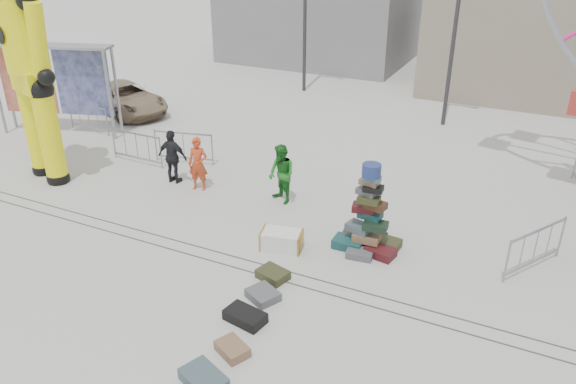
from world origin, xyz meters
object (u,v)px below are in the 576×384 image
at_px(barricade_dummy_a, 88,118).
at_px(barricade_wheel_front, 535,249).
at_px(lamp_post_right, 460,7).
at_px(steamer_trunk, 282,240).
at_px(parked_suv, 125,98).
at_px(pedestrian_green, 281,174).
at_px(barricade_dummy_b, 137,148).
at_px(crash_test_dummy, 28,64).
at_px(barricade_dummy_c, 184,147).
at_px(pedestrian_red, 198,164).
at_px(pedestrian_black, 173,157).
at_px(suitcase_tower, 368,226).
at_px(banner_scaffold, 53,68).

relative_size(barricade_dummy_a, barricade_wheel_front, 1.00).
xyz_separation_m(lamp_post_right, steamer_trunk, (-1.74, -11.15, -4.25)).
xyz_separation_m(barricade_wheel_front, parked_suv, (-16.44, 5.11, 0.06)).
bearing_deg(barricade_wheel_front, pedestrian_green, 116.88).
bearing_deg(steamer_trunk, barricade_dummy_b, 145.40).
distance_m(crash_test_dummy, barricade_dummy_a, 5.23).
xyz_separation_m(steamer_trunk, barricade_dummy_c, (-5.36, 3.45, 0.31)).
distance_m(crash_test_dummy, pedestrian_red, 5.66).
relative_size(pedestrian_green, pedestrian_black, 1.02).
height_order(suitcase_tower, barricade_dummy_c, suitcase_tower).
height_order(crash_test_dummy, parked_suv, crash_test_dummy).
bearing_deg(lamp_post_right, crash_test_dummy, -134.15).
bearing_deg(suitcase_tower, barricade_dummy_b, 170.63).
bearing_deg(lamp_post_right, pedestrian_black, -125.36).
bearing_deg(crash_test_dummy, pedestrian_green, 30.91).
bearing_deg(steamer_trunk, crash_test_dummy, 163.39).
relative_size(banner_scaffold, barricade_dummy_a, 2.32).
bearing_deg(crash_test_dummy, suitcase_tower, 19.83).
bearing_deg(barricade_dummy_a, pedestrian_black, -17.20).
distance_m(steamer_trunk, pedestrian_green, 2.64).
bearing_deg(barricade_dummy_a, banner_scaffold, -140.51).
xyz_separation_m(steamer_trunk, pedestrian_black, (-4.73, 2.03, 0.61)).
xyz_separation_m(barricade_dummy_c, parked_suv, (-5.39, 3.41, 0.06)).
bearing_deg(barricade_dummy_b, pedestrian_red, -13.00).
bearing_deg(pedestrian_red, barricade_dummy_b, 150.91).
distance_m(barricade_dummy_b, barricade_wheel_front, 12.47).
height_order(crash_test_dummy, steamer_trunk, crash_test_dummy).
bearing_deg(banner_scaffold, pedestrian_red, -31.52).
distance_m(suitcase_tower, pedestrian_red, 5.76).
height_order(barricade_wheel_front, parked_suv, parked_suv).
xyz_separation_m(banner_scaffold, pedestrian_red, (7.45, -1.86, -1.69)).
distance_m(suitcase_tower, barricade_dummy_a, 12.80).
distance_m(pedestrian_red, pedestrian_black, 0.97).
height_order(steamer_trunk, barricade_wheel_front, barricade_wheel_front).
bearing_deg(lamp_post_right, parked_suv, -161.05).
bearing_deg(pedestrian_red, pedestrian_black, 161.67).
relative_size(barricade_dummy_b, pedestrian_red, 1.22).
bearing_deg(banner_scaffold, crash_test_dummy, -67.22).
distance_m(suitcase_tower, barricade_dummy_b, 8.83).
relative_size(suitcase_tower, pedestrian_black, 1.36).
xyz_separation_m(suitcase_tower, barricade_wheel_front, (3.79, 0.82, -0.09)).
relative_size(suitcase_tower, steamer_trunk, 2.28).
bearing_deg(suitcase_tower, pedestrian_red, 172.07).
distance_m(suitcase_tower, pedestrian_black, 6.73).
relative_size(suitcase_tower, barricade_dummy_c, 1.15).
bearing_deg(barricade_dummy_c, steamer_trunk, -46.35).
xyz_separation_m(lamp_post_right, crash_test_dummy, (-10.23, -10.53, -0.86)).
bearing_deg(parked_suv, pedestrian_black, -107.27).
relative_size(suitcase_tower, barricade_wheel_front, 1.15).
xyz_separation_m(suitcase_tower, barricade_dummy_c, (-7.26, 2.51, -0.09)).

